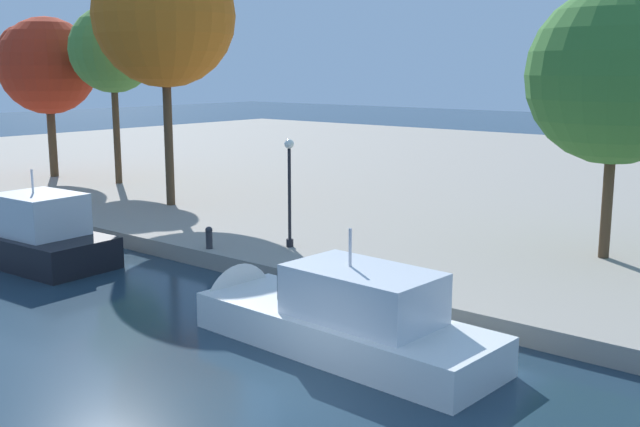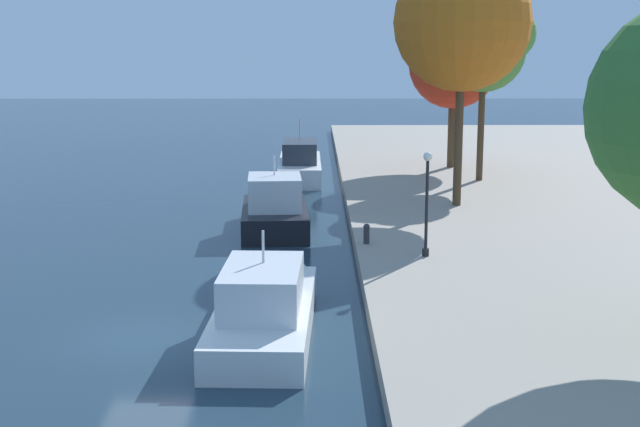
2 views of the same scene
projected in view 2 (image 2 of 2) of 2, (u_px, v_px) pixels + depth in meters
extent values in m
plane|color=#1E3342|center=(144.00, 339.00, 25.38)|extent=(220.00, 220.00, 0.00)
cube|color=white|center=(300.00, 173.00, 55.02)|extent=(9.20, 2.71, 1.69)
cone|color=white|center=(300.00, 162.00, 59.91)|extent=(1.22, 2.51, 2.50)
cube|color=#2D333D|center=(300.00, 151.00, 54.05)|extent=(4.15, 2.14, 1.30)
cube|color=black|center=(300.00, 147.00, 55.62)|extent=(1.12, 1.99, 0.78)
cylinder|color=silver|center=(300.00, 129.00, 54.24)|extent=(0.08, 0.08, 1.39)
cube|color=black|center=(275.00, 223.00, 39.87)|extent=(6.73, 3.34, 1.54)
cone|color=black|center=(274.00, 208.00, 43.48)|extent=(1.36, 2.89, 2.83)
cube|color=silver|center=(275.00, 192.00, 39.09)|extent=(3.09, 2.54, 1.51)
cube|color=black|center=(274.00, 187.00, 40.20)|extent=(0.91, 2.27, 0.91)
cylinder|color=silver|center=(274.00, 165.00, 39.17)|extent=(0.08, 0.08, 0.88)
cube|color=silver|center=(265.00, 325.00, 25.80)|extent=(8.48, 3.11, 1.46)
cone|color=silver|center=(277.00, 283.00, 30.30)|extent=(1.30, 2.69, 2.65)
cube|color=silver|center=(262.00, 287.00, 24.92)|extent=(3.86, 2.37, 1.28)
cube|color=black|center=(267.00, 272.00, 26.34)|extent=(1.09, 2.13, 0.77)
cylinder|color=silver|center=(263.00, 247.00, 25.11)|extent=(0.08, 0.08, 0.97)
cylinder|color=#2D2D33|center=(367.00, 236.00, 34.62)|extent=(0.24, 0.24, 0.63)
sphere|color=#2D2D33|center=(367.00, 227.00, 34.55)|extent=(0.27, 0.27, 0.27)
cylinder|color=black|center=(427.00, 209.00, 32.31)|extent=(0.12, 0.12, 3.67)
sphere|color=white|center=(428.00, 156.00, 31.92)|extent=(0.35, 0.35, 0.35)
cylinder|color=black|center=(426.00, 252.00, 32.64)|extent=(0.26, 0.26, 0.30)
cylinder|color=#4C3823|center=(458.00, 141.00, 42.26)|extent=(0.41, 0.41, 6.45)
sphere|color=#BC6019|center=(462.00, 22.00, 41.14)|extent=(6.64, 6.64, 6.64)
sphere|color=#BC6019|center=(479.00, 32.00, 39.75)|extent=(3.31, 3.31, 3.31)
sphere|color=#BC6019|center=(474.00, 24.00, 41.40)|extent=(4.14, 4.14, 4.14)
cylinder|color=#4C3823|center=(452.00, 132.00, 55.53)|extent=(0.49, 0.49, 4.52)
sphere|color=#B22D19|center=(454.00, 63.00, 54.66)|extent=(5.78, 5.78, 5.78)
sphere|color=#B22D19|center=(438.00, 46.00, 55.74)|extent=(2.60, 2.60, 2.60)
sphere|color=#B22D19|center=(465.00, 74.00, 55.70)|extent=(3.22, 3.22, 3.22)
cylinder|color=#4C3823|center=(481.00, 131.00, 50.09)|extent=(0.38, 0.38, 5.76)
sphere|color=#4C8438|center=(484.00, 50.00, 49.17)|extent=(4.82, 4.82, 4.82)
sphere|color=#4C8438|center=(494.00, 51.00, 50.26)|extent=(3.32, 3.32, 3.32)
sphere|color=#4C8438|center=(507.00, 33.00, 48.37)|extent=(3.23, 3.23, 3.23)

